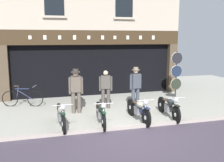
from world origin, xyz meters
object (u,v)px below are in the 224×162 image
Objects in this scene: advert_board_far at (39,64)px; motorcycle_center_right at (169,107)px; motorcycle_center at (138,109)px; shopkeeper_center at (106,88)px; salesman_left at (76,89)px; tyre_sign_pole at (176,72)px; assistant_far_right at (76,87)px; leaning_bicycle at (22,98)px; advert_board_near at (64,64)px; motorcycle_center_left at (101,112)px; salesman_right at (136,86)px; motorcycle_left at (61,115)px.

motorcycle_center_right is at bearing -45.17° from advert_board_far.
motorcycle_center_right is (1.22, 0.06, -0.00)m from motorcycle_center.
shopkeeper_center is at bearing -72.28° from motorcycle_center.
salesman_left reaches higher than motorcycle_center.
tyre_sign_pole reaches higher than shopkeeper_center.
advert_board_far reaches higher than motorcycle_center.
leaning_bicycle is (-2.20, 0.97, -0.55)m from assistant_far_right.
shopkeeper_center is 3.89m from advert_board_far.
advert_board_near is at bearing -75.55° from assistant_far_right.
advert_board_near is at bearing -67.09° from motorcycle_center.
advert_board_far is (-2.67, 2.70, 0.81)m from shopkeeper_center.
advert_board_near is at bearing 142.05° from leaning_bicycle.
tyre_sign_pole is at bearing -154.45° from shopkeeper_center.
tyre_sign_pole is at bearing -20.82° from advert_board_near.
shopkeeper_center is (0.67, 1.94, 0.47)m from motorcycle_center_left.
motorcycle_center_right is 1.17× the size of salesman_left.
leaning_bicycle is at bearing -25.46° from motorcycle_center_right.
salesman_right is at bearing -156.91° from tyre_sign_pole.
salesman_left reaches higher than shopkeeper_center.
motorcycle_center is at bearing -65.25° from advert_board_near.
salesman_right is (1.88, 1.63, 0.55)m from motorcycle_center_left.
shopkeeper_center is (-1.92, 1.91, 0.46)m from motorcycle_center_right.
shopkeeper_center is 3.80m from tyre_sign_pole.
motorcycle_center_left is at bearing 85.21° from shopkeeper_center.
salesman_right is 1.04× the size of assistant_far_right.
advert_board_far is at bearing 162.90° from tyre_sign_pole.
motorcycle_center_left is 2.10× the size of advert_board_near.
motorcycle_left is at bearing -96.76° from advert_board_near.
motorcycle_center_left is 4.21m from leaning_bicycle.
tyre_sign_pole is at bearing -142.94° from motorcycle_center_left.
motorcycle_center and motorcycle_center_right have the same top height.
salesman_right is 4.09m from advert_board_near.
leaning_bicycle is (-4.61, 1.57, -0.59)m from salesman_right.
motorcycle_center_right is at bearing 178.43° from motorcycle_left.
motorcycle_left is 2.18× the size of advert_board_far.
advert_board_near is (-5.15, 1.96, 0.34)m from tyre_sign_pole.
leaning_bicycle is at bearing -68.10° from motorcycle_left.
assistant_far_right is (-3.12, 2.20, 0.50)m from motorcycle_center_right.
advert_board_far is (-6.36, 1.96, 0.37)m from tyre_sign_pole.
salesman_left is (-3.21, 1.53, 0.55)m from motorcycle_center_right.
motorcycle_center_left is 2.35m from assistant_far_right.
leaning_bicycle is (-5.32, 3.17, -0.05)m from motorcycle_center_right.
tyre_sign_pole is (4.36, 2.69, 0.92)m from motorcycle_center_left.
assistant_far_right is (-0.54, 2.23, 0.51)m from motorcycle_center_left.
motorcycle_center is 5.29m from advert_board_near.
advert_board_near reaches higher than salesman_right.
motorcycle_left is 2.41m from assistant_far_right.
assistant_far_right is at bearing -51.72° from motorcycle_center.
motorcycle_center_right is at bearing 101.18° from salesman_right.
advert_board_near is (0.55, 4.63, 1.24)m from motorcycle_left.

